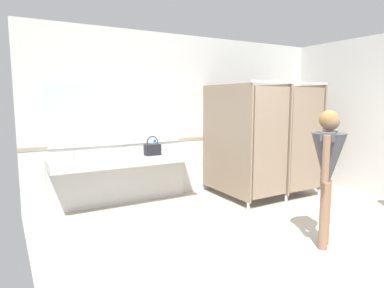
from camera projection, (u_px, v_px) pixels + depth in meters
The scene contains 10 objects.
ground_plane at pixel (309, 248), 4.19m from camera, with size 6.17×6.28×0.10m, color #B2A899.
wall_back at pixel (194, 116), 6.49m from camera, with size 6.17×0.12×2.98m, color silver.
wall_back_tile_band at pixel (196, 138), 6.49m from camera, with size 6.17×0.01×0.06m, color #9E937F.
vanity_counter at pixel (124, 169), 5.60m from camera, with size 2.38×0.59×0.99m.
mirror_panel at pixel (119, 115), 5.67m from camera, with size 2.28×0.02×1.01m, color silver.
bathroom_stalls at pixel (269, 138), 6.19m from camera, with size 1.76×1.46×2.10m.
person_standing at pixel (328, 161), 4.00m from camera, with size 0.55×0.55×1.68m.
handbag at pixel (152, 149), 5.56m from camera, with size 0.26×0.15×0.32m.
soap_dispenser at pixel (155, 146), 5.93m from camera, with size 0.07×0.07×0.21m.
floor_drain_cover at pixel (375, 269), 3.57m from camera, with size 0.14×0.14×0.01m, color #B7BABF.
Camera 1 is at (-3.25, -2.73, 1.80)m, focal length 31.27 mm.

